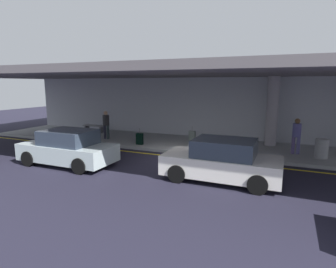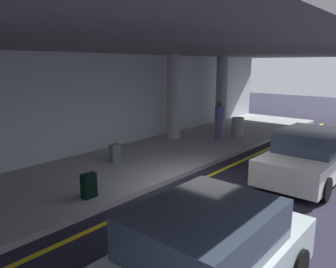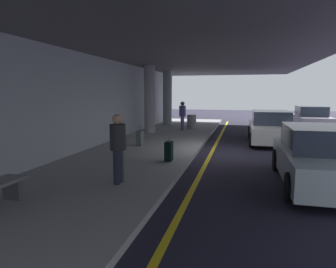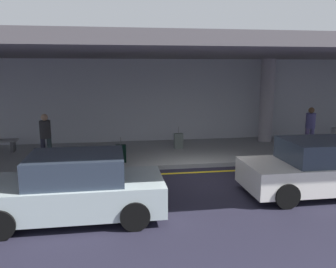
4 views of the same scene
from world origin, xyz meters
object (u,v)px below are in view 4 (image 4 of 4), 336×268
Objects in this scene: car_white at (320,168)px; traveler_with_luggage at (45,134)px; suitcase_upright_primary at (178,141)px; suitcase_upright_secondary at (121,153)px; support_column_far_left at (267,101)px; person_waiting_for_ride at (310,125)px; car_silver_no2 at (74,188)px.

traveler_with_luggage reaches higher than car_white.
suitcase_upright_primary is at bearing -109.50° from traveler_with_luggage.
traveler_with_luggage is 1.87× the size of suitcase_upright_secondary.
support_column_far_left is 2.19m from person_waiting_for_ride.
traveler_with_luggage is at bearing -160.77° from suitcase_upright_primary.
car_white is 6.39m from suitcase_upright_secondary.
person_waiting_for_ride is at bearing 27.96° from suitcase_upright_secondary.
car_silver_no2 is at bearing 163.84° from traveler_with_luggage.
suitcase_upright_secondary is (2.61, -0.61, -0.65)m from traveler_with_luggage.
suitcase_upright_primary is (-4.15, -0.87, -1.51)m from support_column_far_left.
person_waiting_for_ride is (2.46, 4.65, 0.40)m from car_white.
traveler_with_luggage is (-9.15, -2.09, -0.86)m from support_column_far_left.
person_waiting_for_ride is (1.22, -1.60, -0.86)m from support_column_far_left.
person_waiting_for_ride is 1.87× the size of suitcase_upright_primary.
suitcase_upright_primary is at bearing 115.77° from car_white.
support_column_far_left is 2.17× the size of traveler_with_luggage.
suitcase_upright_secondary is at bearing -137.10° from suitcase_upright_primary.
suitcase_upright_primary is (5.00, 1.22, -0.65)m from traveler_with_luggage.
car_white is 4.56× the size of suitcase_upright_primary.
support_column_far_left is 6.50m from car_white.
traveler_with_luggage is at bearing 111.03° from car_silver_no2.
support_column_far_left is at bearing 42.31° from suitcase_upright_secondary.
car_white is 6.48m from car_silver_no2.
suitcase_upright_secondary is at bearing -157.57° from support_column_far_left.
person_waiting_for_ride is 5.46m from suitcase_upright_primary.
support_column_far_left reaches higher than car_white.
car_white is 5.28m from person_waiting_for_ride.
suitcase_upright_primary is (-2.92, 5.38, -0.25)m from car_white.
support_column_far_left is 4.06× the size of suitcase_upright_secondary.
person_waiting_for_ride is 1.87× the size of suitcase_upright_secondary.
support_column_far_left is 9.43m from traveler_with_luggage.
support_column_far_left is 0.89× the size of car_white.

